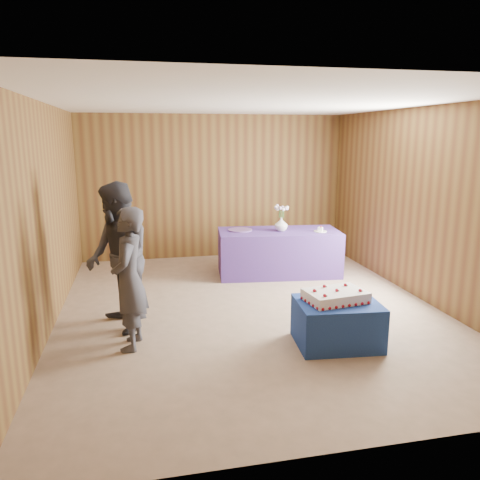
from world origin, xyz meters
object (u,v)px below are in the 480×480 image
object	(u,v)px
cake_table	(337,323)
guest_right	(118,258)
vase	(281,224)
serving_table	(279,252)
sheet_cake	(335,296)
guest_left	(129,279)

from	to	relation	value
cake_table	guest_right	world-z (taller)	guest_right
cake_table	guest_right	distance (m)	2.64
vase	serving_table	bearing A→B (deg)	131.22
cake_table	sheet_cake	xyz separation A→B (m)	(-0.02, 0.04, 0.31)
cake_table	serving_table	distance (m)	2.80
guest_right	serving_table	bearing A→B (deg)	107.91
sheet_cake	guest_right	distance (m)	2.55
sheet_cake	guest_left	world-z (taller)	guest_left
guest_left	cake_table	bearing A→B (deg)	88.33
sheet_cake	guest_right	size ratio (longest dim) A/B	0.42
cake_table	guest_left	xyz separation A→B (m)	(-2.25, 0.41, 0.53)
serving_table	vase	distance (m)	0.49
serving_table	sheet_cake	xyz separation A→B (m)	(-0.17, -2.76, 0.18)
vase	guest_right	world-z (taller)	guest_right
cake_table	sheet_cake	size ratio (longest dim) A/B	1.21
sheet_cake	vase	xyz separation A→B (m)	(0.20, 2.73, 0.30)
serving_table	guest_right	bearing A→B (deg)	-137.36
cake_table	guest_left	bearing A→B (deg)	174.73
sheet_cake	guest_left	bearing A→B (deg)	161.86
vase	guest_left	bearing A→B (deg)	-135.91
serving_table	guest_left	distance (m)	3.41
cake_table	guest_left	world-z (taller)	guest_left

